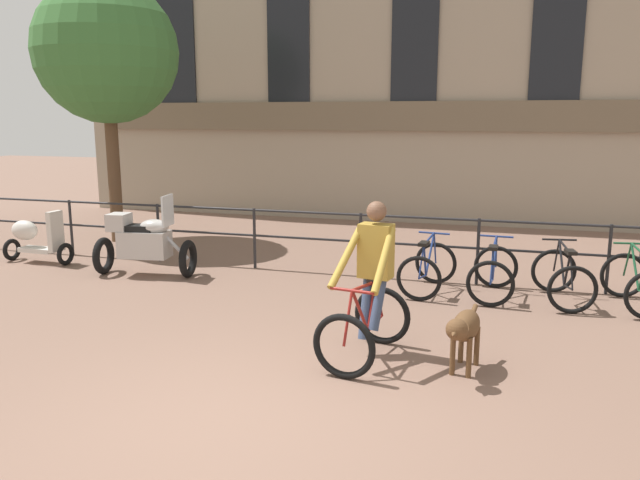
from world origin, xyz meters
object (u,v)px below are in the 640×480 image
at_px(cyclist_with_bike, 370,289).
at_px(dog, 464,328).
at_px(parked_bicycle_near_lamp, 428,269).
at_px(parked_scooter, 35,238).
at_px(parked_motorcycle, 144,242).
at_px(parked_bicycle_mid_left, 493,273).
at_px(parked_bicycle_mid_right, 563,278).
at_px(parked_bicycle_far_end, 637,283).

height_order(cyclist_with_bike, dog, cyclist_with_bike).
xyz_separation_m(cyclist_with_bike, parked_bicycle_near_lamp, (0.30, 2.74, -0.41)).
height_order(parked_bicycle_near_lamp, parked_scooter, parked_scooter).
xyz_separation_m(dog, parked_motorcycle, (-5.33, 2.58, 0.08)).
bearing_deg(parked_bicycle_mid_left, parked_scooter, 3.54).
xyz_separation_m(parked_bicycle_near_lamp, parked_bicycle_mid_left, (0.95, -0.00, -0.00)).
distance_m(parked_bicycle_near_lamp, parked_scooter, 7.00).
bearing_deg(dog, parked_scooter, 169.22).
relative_size(parked_bicycle_near_lamp, parked_bicycle_mid_right, 0.98).
bearing_deg(parked_bicycle_mid_right, parked_motorcycle, -6.25).
bearing_deg(cyclist_with_bike, parked_bicycle_mid_right, 60.61).
distance_m(cyclist_with_bike, dog, 1.08).
xyz_separation_m(dog, parked_bicycle_far_end, (2.12, 2.93, -0.12)).
distance_m(dog, parked_bicycle_mid_right, 3.15).
relative_size(dog, parked_bicycle_near_lamp, 0.85).
bearing_deg(parked_bicycle_mid_right, parked_bicycle_mid_left, -9.32).
distance_m(parked_bicycle_mid_left, parked_bicycle_mid_right, 0.95).
relative_size(parked_motorcycle, parked_bicycle_near_lamp, 1.41).
bearing_deg(cyclist_with_bike, dog, -0.85).
height_order(parked_bicycle_mid_left, parked_bicycle_mid_right, same).
height_order(dog, parked_bicycle_far_end, parked_bicycle_far_end).
bearing_deg(parked_scooter, parked_bicycle_far_end, -87.48).
bearing_deg(parked_bicycle_far_end, parked_bicycle_mid_right, -8.39).
bearing_deg(dog, cyclist_with_bike, 179.25).
bearing_deg(parked_bicycle_mid_left, dog, 88.58).
bearing_deg(parked_bicycle_far_end, parked_bicycle_mid_left, -8.39).
relative_size(cyclist_with_bike, parked_bicycle_far_end, 1.42).
distance_m(cyclist_with_bike, parked_bicycle_mid_right, 3.54).
distance_m(parked_bicycle_mid_right, parked_scooter, 8.90).
xyz_separation_m(dog, parked_bicycle_near_lamp, (-0.73, 2.93, -0.12)).
bearing_deg(parked_motorcycle, dog, -123.41).
distance_m(parked_bicycle_mid_right, parked_bicycle_far_end, 0.95).
relative_size(parked_bicycle_mid_right, parked_bicycle_far_end, 1.01).
bearing_deg(parked_bicycle_mid_right, parked_scooter, -8.75).
xyz_separation_m(dog, parked_bicycle_mid_left, (0.22, 2.93, -0.12)).
relative_size(parked_bicycle_near_lamp, parked_scooter, 0.91).
bearing_deg(parked_motorcycle, parked_bicycle_mid_right, -94.54).
bearing_deg(parked_bicycle_far_end, parked_scooter, -7.87).
bearing_deg(parked_bicycle_mid_left, parked_bicycle_mid_right, -177.10).
height_order(parked_bicycle_mid_left, parked_scooter, parked_scooter).
height_order(dog, parked_bicycle_near_lamp, parked_bicycle_near_lamp).
bearing_deg(cyclist_with_bike, parked_bicycle_far_end, 50.41).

